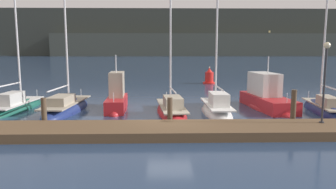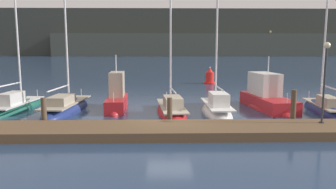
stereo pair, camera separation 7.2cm
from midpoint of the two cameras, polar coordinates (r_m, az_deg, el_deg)
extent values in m
plane|color=navy|center=(18.02, 0.19, -5.40)|extent=(400.00, 400.00, 0.00)
cube|color=brown|center=(16.10, 0.40, -6.26)|extent=(34.56, 2.80, 0.45)
cylinder|color=#4C3D2D|center=(18.61, -20.87, -2.98)|extent=(0.28, 0.28, 1.61)
cylinder|color=#4C3D2D|center=(17.57, 0.22, -3.09)|extent=(0.28, 0.28, 1.59)
cylinder|color=#4C3D2D|center=(18.96, 20.89, -2.20)|extent=(0.28, 0.28, 1.98)
ellipsoid|color=#195647|center=(24.62, -24.72, -2.43)|extent=(2.09, 6.48, 1.22)
cube|color=silver|center=(24.54, -24.79, -1.31)|extent=(1.76, 5.44, 0.08)
cube|color=silver|center=(23.81, -25.71, -0.61)|extent=(1.11, 2.11, 0.77)
cylinder|color=silver|center=(24.69, -24.86, 8.96)|extent=(0.12, 0.12, 8.76)
cylinder|color=silver|center=(23.62, -25.96, 1.55)|extent=(0.32, 2.73, 0.09)
cylinder|color=silver|center=(27.09, -21.93, 0.24)|extent=(0.04, 0.04, 0.50)
ellipsoid|color=navy|center=(22.95, -17.36, -2.78)|extent=(2.50, 7.07, 1.46)
cube|color=#A39984|center=(22.84, -17.43, -1.33)|extent=(2.10, 5.94, 0.08)
cube|color=#A39984|center=(22.03, -18.21, -0.91)|extent=(1.35, 2.31, 0.53)
cylinder|color=silver|center=(23.07, -17.43, 9.79)|extent=(0.12, 0.12, 8.84)
cylinder|color=silver|center=(21.61, -18.63, 1.04)|extent=(0.36, 3.45, 0.09)
cylinder|color=silver|center=(25.79, -15.00, 0.41)|extent=(0.04, 0.04, 0.50)
ellipsoid|color=red|center=(22.65, -9.00, -2.64)|extent=(1.52, 4.75, 1.34)
cube|color=red|center=(22.57, -9.02, -1.57)|extent=(1.39, 4.27, 0.86)
cube|color=#A39984|center=(22.85, -8.99, 1.78)|extent=(0.99, 2.10, 1.68)
cube|color=black|center=(23.76, -8.79, 2.64)|extent=(0.82, 0.34, 0.74)
cylinder|color=silver|center=(22.36, -9.16, 5.32)|extent=(0.07, 0.07, 1.19)
cylinder|color=silver|center=(20.51, -9.57, -0.51)|extent=(0.04, 0.04, 0.60)
ellipsoid|color=red|center=(21.27, 0.50, -3.26)|extent=(2.31, 6.60, 1.19)
cube|color=#A39984|center=(21.17, 0.50, -1.98)|extent=(1.94, 5.54, 0.08)
cube|color=#A39984|center=(20.35, 0.76, -1.33)|extent=(1.23, 2.15, 0.68)
cylinder|color=silver|center=(21.34, 0.34, 7.45)|extent=(0.12, 0.12, 6.92)
cylinder|color=silver|center=(20.17, 0.79, 0.74)|extent=(0.32, 2.72, 0.09)
cylinder|color=silver|center=(24.05, -0.36, -0.12)|extent=(0.04, 0.04, 0.50)
ellipsoid|color=white|center=(21.46, 8.33, -3.24)|extent=(1.75, 5.89, 1.11)
cube|color=silver|center=(21.35, 8.36, -1.68)|extent=(1.47, 4.95, 0.08)
cube|color=silver|center=(20.59, 8.74, -0.81)|extent=(1.04, 1.89, 0.80)
cylinder|color=silver|center=(21.49, 8.34, 7.64)|extent=(0.12, 0.12, 6.90)
cylinder|color=silver|center=(20.41, 8.82, 1.13)|extent=(0.11, 2.51, 0.09)
cylinder|color=silver|center=(23.94, 7.22, 0.04)|extent=(0.04, 0.04, 0.50)
ellipsoid|color=red|center=(23.85, 16.79, -2.34)|extent=(2.80, 6.55, 1.28)
cube|color=red|center=(23.78, 16.83, -1.32)|extent=(2.56, 5.90, 0.86)
cube|color=silver|center=(24.18, 16.32, 1.78)|extent=(1.72, 2.94, 1.57)
cube|color=black|center=(25.31, 15.16, 2.65)|extent=(1.27, 0.44, 0.70)
cylinder|color=silver|center=(23.61, 16.97, 4.95)|extent=(0.07, 0.07, 1.17)
cylinder|color=silver|center=(21.31, 19.94, -0.56)|extent=(0.04, 0.04, 0.60)
ellipsoid|color=navy|center=(23.76, 25.22, -2.83)|extent=(2.04, 6.23, 1.50)
cube|color=#A39984|center=(23.67, 25.30, -1.57)|extent=(1.72, 5.23, 0.08)
cube|color=#A39984|center=(22.94, 25.98, -1.05)|extent=(1.03, 2.04, 0.60)
cylinder|color=silver|center=(23.82, 25.40, 6.70)|extent=(0.12, 0.12, 6.79)
cylinder|color=silver|center=(22.54, 26.39, 1.04)|extent=(0.44, 3.05, 0.09)
cylinder|color=silver|center=(26.25, 23.23, 0.02)|extent=(0.04, 0.04, 0.50)
cylinder|color=red|center=(38.37, 7.13, 2.04)|extent=(1.46, 1.46, 0.16)
cylinder|color=red|center=(38.30, 7.15, 3.02)|extent=(0.97, 0.97, 1.17)
cone|color=red|center=(38.24, 7.17, 4.27)|extent=(0.68, 0.68, 0.50)
sphere|color=#F9EAB7|center=(38.22, 7.18, 4.72)|extent=(0.16, 0.16, 0.16)
cylinder|color=#2D2D33|center=(18.40, 25.09, -4.39)|extent=(0.24, 0.24, 0.06)
cylinder|color=#2D2D33|center=(18.10, 25.46, 1.43)|extent=(0.10, 0.10, 3.69)
sphere|color=#F9EAB7|center=(18.00, 25.86, 7.72)|extent=(0.32, 0.32, 0.32)
cube|color=#333833|center=(154.89, -1.39, 10.66)|extent=(240.00, 16.00, 20.72)
cube|color=#3F463F|center=(147.09, 8.71, 8.54)|extent=(144.00, 10.00, 9.67)
cube|color=#F4DB8C|center=(146.74, -0.76, 9.02)|extent=(0.80, 0.10, 0.80)
cube|color=#F4DB8C|center=(150.83, 11.95, 9.38)|extent=(0.80, 0.10, 0.80)
cube|color=#F4DB8C|center=(146.91, 1.34, 8.49)|extent=(0.80, 0.10, 0.80)
cube|color=#F4DB8C|center=(154.87, 17.24, 10.42)|extent=(0.80, 0.10, 0.80)
cube|color=#F4DB8C|center=(154.29, -19.74, 7.36)|extent=(0.80, 0.10, 0.80)
cube|color=#F4DB8C|center=(146.76, -1.21, 9.73)|extent=(0.80, 0.10, 0.80)
camera|label=1|loc=(0.04, -90.10, -0.01)|focal=35.00mm
camera|label=2|loc=(0.04, 89.90, 0.01)|focal=35.00mm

